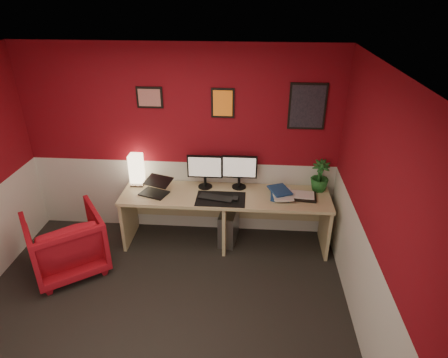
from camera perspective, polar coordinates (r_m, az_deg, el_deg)
ground at (r=4.27m, az=-9.90°, el=-20.03°), size 4.00×3.50×0.01m
ceiling at (r=2.99m, az=-13.79°, el=14.79°), size 4.00×3.50×0.01m
wall_back at (r=4.98m, az=-6.44°, el=5.14°), size 4.00×0.01×2.50m
wall_right at (r=3.52m, az=21.90°, el=-6.81°), size 0.01×3.50×2.50m
wainscot_back at (r=5.30m, az=-6.04°, el=-2.42°), size 4.00×0.01×1.00m
wainscot_right at (r=3.97m, az=19.92°, el=-15.88°), size 0.01×3.50×1.00m
desk at (r=5.02m, az=0.20°, el=-5.94°), size 2.60×0.65×0.73m
shoji_lamp at (r=5.10m, az=-12.73°, el=1.22°), size 0.16×0.16×0.40m
laptop at (r=4.87m, az=-10.34°, el=-1.05°), size 0.39×0.33×0.22m
monitor_left at (r=4.88m, az=-2.85°, el=1.82°), size 0.45×0.06×0.58m
monitor_right at (r=4.87m, az=2.27°, el=1.78°), size 0.45×0.06×0.58m
desk_mat at (r=4.73m, az=-0.50°, el=-2.95°), size 0.60×0.38×0.01m
keyboard at (r=4.73m, az=-1.20°, el=-2.78°), size 0.44×0.23×0.02m
mouse at (r=4.69m, az=1.69°, el=-2.94°), size 0.07×0.10×0.03m
book_bottom at (r=4.83m, az=6.89°, el=-2.31°), size 0.24×0.32×0.03m
book_middle at (r=4.78m, az=7.20°, el=-2.31°), size 0.27×0.34×0.02m
book_top at (r=4.79m, az=7.00°, el=-1.89°), size 0.32×0.36×0.03m
zen_tray at (r=4.86m, az=11.34°, el=-2.48°), size 0.37×0.28×0.03m
potted_plant at (r=4.98m, az=13.94°, el=0.45°), size 0.26×0.26×0.40m
pc_tower at (r=5.14m, az=0.69°, el=-6.88°), size 0.26×0.47×0.45m
armchair at (r=4.95m, az=-22.23°, el=-8.67°), size 1.12×1.13×0.74m
art_left at (r=4.86m, az=-10.90°, el=11.71°), size 0.32×0.02×0.26m
art_center at (r=4.72m, az=-0.17°, el=11.12°), size 0.28×0.02×0.36m
art_right at (r=4.76m, az=12.17°, el=10.39°), size 0.44×0.02×0.56m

